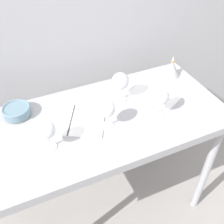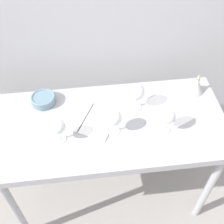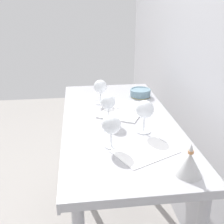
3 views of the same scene
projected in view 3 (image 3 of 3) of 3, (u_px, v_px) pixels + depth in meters
back_wall at (207, 50)px, 1.59m from camera, size 3.80×0.04×2.60m
steel_counter at (119, 136)px, 1.72m from camera, size 1.40×0.65×0.90m
wine_glass_far_right at (145, 110)px, 1.49m from camera, size 0.10×0.10×0.18m
wine_glass_near_left at (100, 87)px, 1.90m from camera, size 0.09×0.09×0.16m
wine_glass_near_right at (111, 125)px, 1.34m from camera, size 0.09×0.09×0.16m
wine_glass_near_center at (108, 103)px, 1.62m from camera, size 0.09×0.09×0.16m
open_notebook at (124, 110)px, 1.82m from camera, size 0.42×0.37×0.01m
tasting_sheet_upper at (145, 151)px, 1.34m from camera, size 0.30×0.34×0.00m
tasting_bowl at (140, 93)px, 2.06m from camera, size 0.15×0.15×0.06m
decanter_funnel at (189, 164)px, 1.15m from camera, size 0.11×0.11×0.14m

